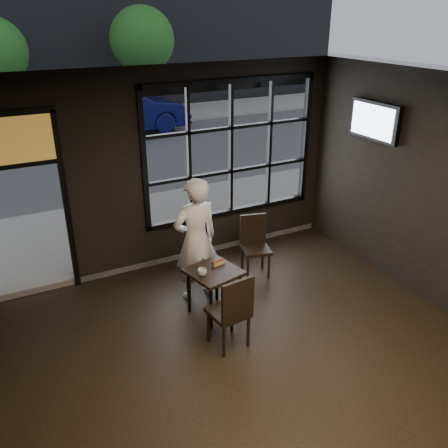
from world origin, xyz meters
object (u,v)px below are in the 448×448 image
chair_near (228,310)px  man (196,240)px  navy_car (119,112)px  cafe_table (214,292)px

chair_near → man: size_ratio=0.56×
chair_near → navy_car: navy_car is taller
chair_near → man: bearing=-101.2°
cafe_table → navy_car: navy_car is taller
chair_near → man: (0.11, 1.20, 0.41)m
chair_near → man: man is taller
cafe_table → chair_near: bearing=-113.6°
man → navy_car: (1.70, 9.93, -0.07)m
man → cafe_table: bearing=89.3°
man → chair_near: bearing=81.1°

